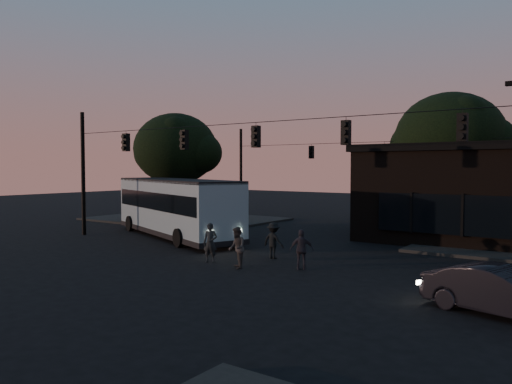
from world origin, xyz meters
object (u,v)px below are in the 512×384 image
Objects in this scene: bus at (175,205)px; pedestrian_c at (302,250)px; car at (500,291)px; pedestrian_b at (237,248)px; pedestrian_a at (210,243)px; pedestrian_d at (274,241)px.

bus is 11.58m from pedestrian_c.
car is 9.99m from pedestrian_b.
pedestrian_b is (1.76, -0.39, -0.01)m from pedestrian_a.
pedestrian_b is at bearing 94.24° from pedestrian_d.
bus is at bearing 122.80° from pedestrian_a.
car is at bearing -28.53° from pedestrian_a.
bus is at bearing 86.33° from car.
bus is 9.01m from pedestrian_d.
pedestrian_c is 2.66m from pedestrian_d.
bus is 2.98× the size of car.
pedestrian_a is at bearing 57.00° from pedestrian_d.
pedestrian_a is at bearing -146.24° from pedestrian_b.
pedestrian_c is (2.29, 1.31, -0.03)m from pedestrian_b.
car is 2.44× the size of pedestrian_b.
pedestrian_a is (6.81, -4.77, -1.08)m from bus.
bus reaches higher than pedestrian_b.
pedestrian_d is (0.02, 2.69, -0.03)m from pedestrian_b.
bus is at bearing -11.30° from pedestrian_d.
bus is at bearing -51.60° from pedestrian_c.
pedestrian_d is at bearing 6.31° from bus.
pedestrian_c is 1.00× the size of pedestrian_d.
bus is 7.55× the size of pedestrian_c.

